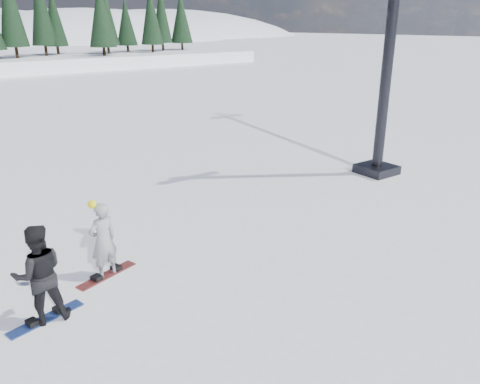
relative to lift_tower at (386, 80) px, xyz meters
The scene contains 6 objects.
ground 13.18m from the lift_tower, 168.29° to the right, with size 420.00×420.00×0.00m, color white.
lift_tower is the anchor object (origin of this frame).
snowboarder_woman 11.65m from the lift_tower, behind, with size 0.71×0.53×1.93m.
snowboarder_man 13.29m from the lift_tower, behind, with size 0.97×0.75×1.99m, color black.
snowboard_woman 11.88m from the lift_tower, behind, with size 1.50×0.28×0.03m, color maroon.
snowboard_man 13.51m from the lift_tower, behind, with size 1.50×0.28×0.03m, color navy.
Camera 1 is at (-2.42, -7.49, 5.44)m, focal length 35.00 mm.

